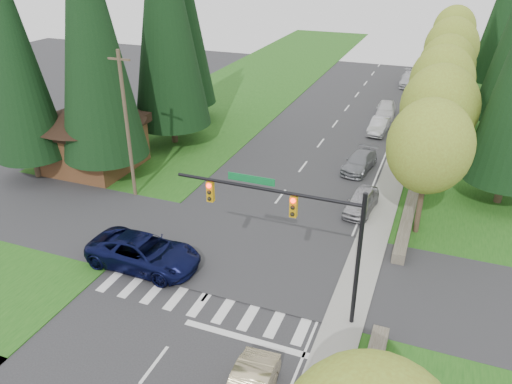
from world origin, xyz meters
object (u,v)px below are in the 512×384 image
Objects in this scene: suv_navy at (144,252)px; parked_car_e at (410,79)px; parked_car_a at (361,202)px; parked_car_d at (386,109)px; parked_car_c at (379,126)px; parked_car_b at (359,162)px.

parked_car_e is (9.42, 44.35, -0.09)m from suv_navy.
suv_navy is 45.34m from parked_car_e.
parked_car_d is at bearing 98.96° from parked_car_a.
parked_car_c is 0.93× the size of parked_car_d.
parked_car_b is at bearing 106.96° from parked_car_a.
parked_car_e reaches higher than parked_car_b.
parked_car_a is at bearing -90.83° from parked_car_e.
parked_car_c is at bearing -16.97° from suv_navy.
parked_car_a is at bearing -70.80° from parked_car_b.
parked_car_a is 15.55m from parked_car_c.
parked_car_c is 0.78× the size of parked_car_e.
parked_car_b is 0.84× the size of parked_car_e.
suv_navy reaches higher than parked_car_d.
parked_car_d is at bearing -13.94° from suv_navy.
suv_navy reaches higher than parked_car_e.
parked_car_e is (0.98, 27.35, 0.12)m from parked_car_b.
parked_car_b is 27.37m from parked_car_e.
suv_navy is 1.49× the size of parked_car_c.
parked_car_d is 0.84× the size of parked_car_e.
parked_car_d reaches higher than parked_car_a.
parked_car_a is (9.81, 10.46, -0.17)m from suv_navy.
parked_car_a is 0.97× the size of parked_car_c.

